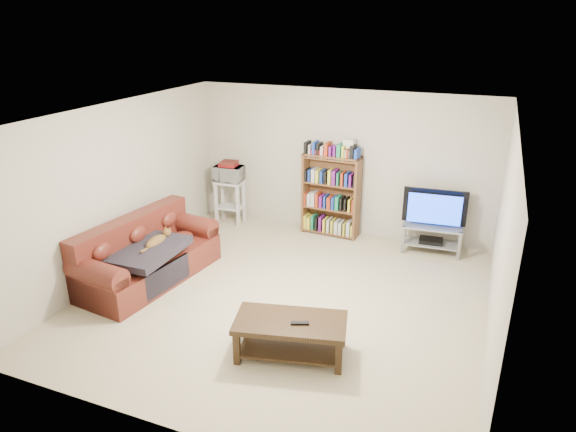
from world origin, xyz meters
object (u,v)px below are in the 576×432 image
at_px(coffee_table, 290,331).
at_px(tv_stand, 432,234).
at_px(sofa, 146,258).
at_px(bookshelf, 331,194).

bearing_deg(coffee_table, tv_stand, 58.68).
distance_m(sofa, bookshelf, 3.16).
distance_m(sofa, tv_stand, 4.31).
bearing_deg(coffee_table, bookshelf, 87.15).
height_order(sofa, bookshelf, bookshelf).
height_order(coffee_table, tv_stand, tv_stand).
bearing_deg(bookshelf, sofa, -124.28).
relative_size(coffee_table, bookshelf, 0.94).
bearing_deg(sofa, bookshelf, 59.67).
xyz_separation_m(sofa, coffee_table, (2.52, -0.89, -0.01)).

